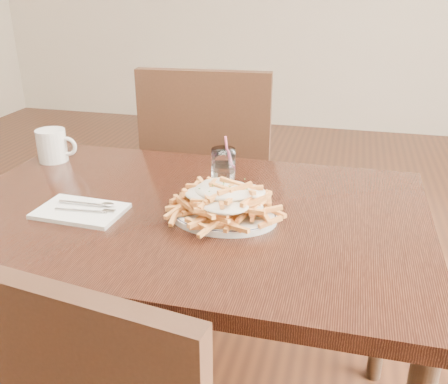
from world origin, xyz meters
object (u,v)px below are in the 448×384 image
(table, at_px, (187,234))
(water_glass, at_px, (223,170))
(fries_plate, at_px, (224,215))
(loaded_fries, at_px, (224,196))
(coffee_mug, at_px, (53,146))
(chair_far, at_px, (211,179))

(table, distance_m, water_glass, 0.21)
(fries_plate, distance_m, loaded_fries, 0.05)
(fries_plate, height_order, water_glass, water_glass)
(water_glass, xyz_separation_m, coffee_mug, (-0.57, 0.07, 0.00))
(chair_far, distance_m, loaded_fries, 0.75)
(table, relative_size, water_glass, 8.20)
(table, distance_m, chair_far, 0.65)
(chair_far, height_order, fries_plate, chair_far)
(table, relative_size, coffee_mug, 9.30)
(table, xyz_separation_m, fries_plate, (0.11, -0.04, 0.09))
(water_glass, bearing_deg, fries_plate, -75.22)
(chair_far, xyz_separation_m, fries_plate, (0.22, -0.67, 0.19))
(chair_far, height_order, coffee_mug, chair_far)
(loaded_fries, relative_size, water_glass, 2.18)
(loaded_fries, height_order, water_glass, water_glass)
(table, distance_m, coffee_mug, 0.58)
(table, bearing_deg, fries_plate, -19.63)
(fries_plate, relative_size, water_glass, 2.08)
(chair_far, distance_m, coffee_mug, 0.61)
(table, distance_m, fries_plate, 0.15)
(water_glass, distance_m, coffee_mug, 0.58)
(fries_plate, distance_m, coffee_mug, 0.68)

